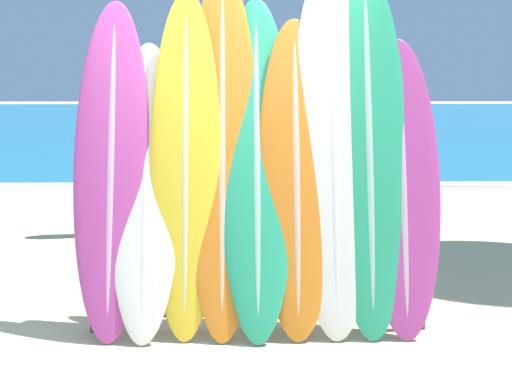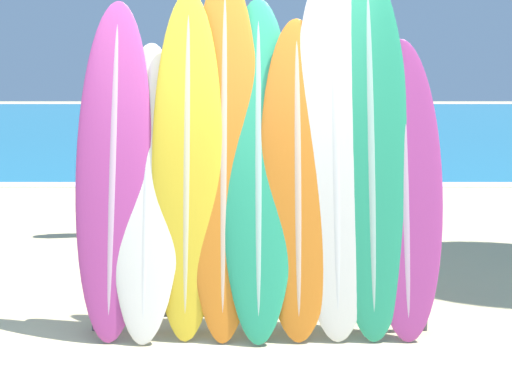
% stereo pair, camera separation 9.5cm
% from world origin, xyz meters
% --- Properties ---
extents(ground_plane, '(160.00, 160.00, 0.00)m').
position_xyz_m(ground_plane, '(0.00, 0.00, 0.00)').
color(ground_plane, beige).
extents(ocean_water, '(120.00, 60.00, 0.01)m').
position_xyz_m(ocean_water, '(0.00, 37.04, 0.00)').
color(ocean_water, teal).
rests_on(ocean_water, ground_plane).
extents(surfboard_rack, '(2.36, 0.04, 0.85)m').
position_xyz_m(surfboard_rack, '(0.35, 0.28, 0.46)').
color(surfboard_rack, '#47474C').
rests_on(surfboard_rack, ground_plane).
extents(surfboard_slot_0, '(0.52, 0.76, 2.31)m').
position_xyz_m(surfboard_slot_0, '(-0.65, 0.35, 1.16)').
color(surfboard_slot_0, '#B23D8E').
rests_on(surfboard_slot_0, ground_plane).
extents(surfboard_slot_1, '(0.49, 0.77, 2.02)m').
position_xyz_m(surfboard_slot_1, '(-0.42, 0.32, 1.01)').
color(surfboard_slot_1, silver).
rests_on(surfboard_slot_1, ground_plane).
extents(surfboard_slot_2, '(0.49, 0.70, 2.38)m').
position_xyz_m(surfboard_slot_2, '(-0.15, 0.35, 1.19)').
color(surfboard_slot_2, yellow).
rests_on(surfboard_slot_2, ground_plane).
extents(surfboard_slot_3, '(0.50, 0.87, 2.54)m').
position_xyz_m(surfboard_slot_3, '(0.11, 0.40, 1.27)').
color(surfboard_slot_3, orange).
rests_on(surfboard_slot_3, ground_plane).
extents(surfboard_slot_4, '(0.52, 0.91, 2.34)m').
position_xyz_m(surfboard_slot_4, '(0.35, 0.37, 1.17)').
color(surfboard_slot_4, '#289E70').
rests_on(surfboard_slot_4, ground_plane).
extents(surfboard_slot_5, '(0.53, 0.71, 2.19)m').
position_xyz_m(surfboard_slot_5, '(0.61, 0.32, 1.09)').
color(surfboard_slot_5, orange).
rests_on(surfboard_slot_5, ground_plane).
extents(surfboard_slot_6, '(0.59, 0.80, 2.61)m').
position_xyz_m(surfboard_slot_6, '(0.88, 0.38, 1.30)').
color(surfboard_slot_6, silver).
rests_on(surfboard_slot_6, ground_plane).
extents(surfboard_slot_7, '(0.55, 0.78, 2.56)m').
position_xyz_m(surfboard_slot_7, '(1.12, 0.37, 1.28)').
color(surfboard_slot_7, '#289E70').
rests_on(surfboard_slot_7, ground_plane).
extents(surfboard_slot_8, '(0.52, 0.63, 2.04)m').
position_xyz_m(surfboard_slot_8, '(1.35, 0.31, 1.02)').
color(surfboard_slot_8, '#B23D8E').
rests_on(surfboard_slot_8, ground_plane).
extents(person_near_water, '(0.20, 0.25, 1.52)m').
position_xyz_m(person_near_water, '(-1.49, 3.55, 0.83)').
color(person_near_water, '#846047').
rests_on(person_near_water, ground_plane).
extents(person_mid_beach, '(0.26, 0.23, 1.51)m').
position_xyz_m(person_mid_beach, '(1.75, 3.79, 0.82)').
color(person_mid_beach, tan).
rests_on(person_mid_beach, ground_plane).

